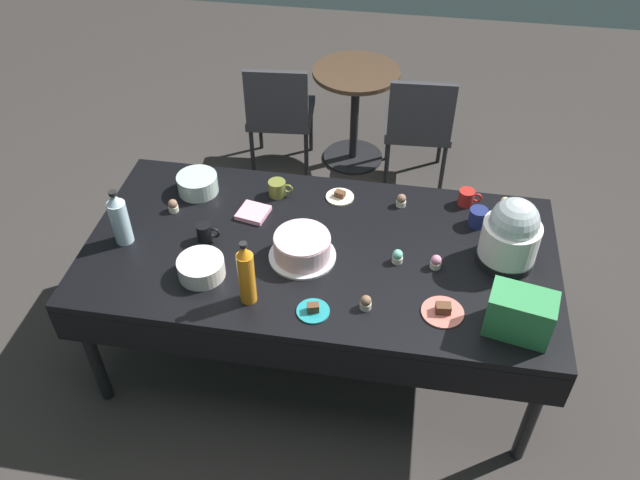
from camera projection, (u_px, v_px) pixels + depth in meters
ground at (320, 349)px, 3.55m from camera, size 9.00×9.00×0.00m
potluck_table at (320, 257)px, 3.09m from camera, size 2.20×1.10×0.75m
frosted_layer_cake at (302, 247)px, 2.96m from camera, size 0.31×0.31×0.12m
slow_cooker at (511, 234)px, 2.88m from camera, size 0.27×0.27×0.34m
glass_salad_bowl at (198, 184)px, 3.33m from camera, size 0.21×0.21×0.10m
ceramic_snack_bowl at (201, 268)px, 2.88m from camera, size 0.21×0.21×0.09m
dessert_plate_teal at (313, 310)px, 2.74m from camera, size 0.14×0.14×0.04m
dessert_plate_cream at (340, 196)px, 3.32m from camera, size 0.14×0.14×0.04m
dessert_plate_coral at (443, 311)px, 2.74m from camera, size 0.18×0.18×0.05m
cupcake_vanilla at (366, 303)px, 2.75m from camera, size 0.05×0.05×0.07m
cupcake_lemon at (505, 204)px, 3.24m from camera, size 0.05×0.05×0.07m
cupcake_rose at (436, 262)px, 2.93m from camera, size 0.05×0.05×0.07m
cupcake_cocoa at (401, 200)px, 3.26m from camera, size 0.05×0.05×0.07m
cupcake_berry at (173, 206)px, 3.23m from camera, size 0.05×0.05×0.07m
cupcake_mint at (398, 256)px, 2.95m from camera, size 0.05×0.05×0.07m
soda_bottle_orange_juice at (246, 274)px, 2.70m from camera, size 0.07×0.07×0.33m
soda_bottle_water at (119, 219)px, 2.99m from camera, size 0.09×0.09×0.29m
coffee_mug_black at (205, 233)px, 3.06m from camera, size 0.11×0.07×0.09m
coffee_mug_olive at (278, 188)px, 3.31m from camera, size 0.13×0.09×0.08m
coffee_mug_red at (467, 197)px, 3.26m from camera, size 0.12×0.08×0.08m
coffee_mug_navy at (479, 217)px, 3.14m from camera, size 0.13×0.09×0.09m
soda_carton at (520, 314)px, 2.61m from camera, size 0.29×0.21×0.20m
paper_napkin_stack at (253, 213)px, 3.22m from camera, size 0.17×0.17×0.02m
maroon_chair_left at (280, 111)px, 4.45m from camera, size 0.48×0.48×0.85m
maroon_chair_right at (419, 123)px, 4.34m from camera, size 0.46×0.46×0.85m
round_cafe_table at (355, 99)px, 4.55m from camera, size 0.60×0.60×0.72m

